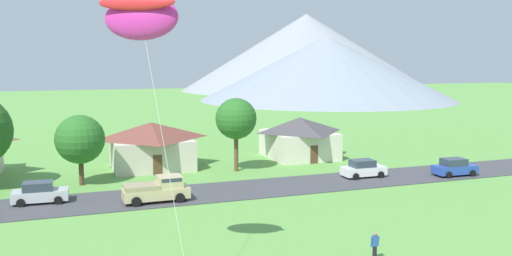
{
  "coord_description": "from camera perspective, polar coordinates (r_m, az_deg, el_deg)",
  "views": [
    {
      "loc": [
        -10.1,
        -14.2,
        11.25
      ],
      "look_at": [
        -1.24,
        10.43,
        7.91
      ],
      "focal_mm": 37.28,
      "sensor_mm": 36.0,
      "label": 1
    }
  ],
  "objects": [
    {
      "name": "parked_car_blue_west_end",
      "position": [
        55.49,
        20.51,
        -3.98
      ],
      "size": [
        4.28,
        2.23,
        1.68
      ],
      "color": "#2847A8",
      "rests_on": "road_strip"
    },
    {
      "name": "parked_car_silver_east_end",
      "position": [
        45.5,
        -22.19,
        -6.47
      ],
      "size": [
        4.27,
        2.22,
        1.68
      ],
      "color": "#B7BCC1",
      "rests_on": "road_strip"
    },
    {
      "name": "parked_car_white_mid_west",
      "position": [
        52.35,
        11.43,
        -4.32
      ],
      "size": [
        4.23,
        2.15,
        1.68
      ],
      "color": "white",
      "rests_on": "road_strip"
    },
    {
      "name": "tree_left_of_center",
      "position": [
        53.72,
        -2.16,
        0.98
      ],
      "size": [
        4.17,
        4.17,
        7.49
      ],
      "color": "brown",
      "rests_on": "ground"
    },
    {
      "name": "house_right_center",
      "position": [
        61.92,
        4.66,
        -0.94
      ],
      "size": [
        7.64,
        8.55,
        4.69
      ],
      "color": "beige",
      "rests_on": "ground"
    },
    {
      "name": "mountain_central_ridge",
      "position": [
        205.02,
        5.37,
        8.1
      ],
      "size": [
        94.58,
        94.58,
        28.69
      ],
      "primitive_type": "cone",
      "color": "#8E939E",
      "rests_on": "ground"
    },
    {
      "name": "watcher_person",
      "position": [
        31.33,
        12.63,
        -12.24
      ],
      "size": [
        0.56,
        0.24,
        1.68
      ],
      "color": "black",
      "rests_on": "ground"
    },
    {
      "name": "house_left_center",
      "position": [
        56.87,
        -11.17,
        -1.72
      ],
      "size": [
        8.67,
        8.19,
        4.82
      ],
      "color": "beige",
      "rests_on": "ground"
    },
    {
      "name": "road_strip",
      "position": [
        45.59,
        -6.42,
        -7.01
      ],
      "size": [
        160.0,
        6.71,
        0.08
      ],
      "primitive_type": "cube",
      "color": "#424247",
      "rests_on": "ground"
    },
    {
      "name": "tree_near_left",
      "position": [
        50.3,
        -18.36,
        -1.18
      ],
      "size": [
        4.4,
        4.4,
        6.4
      ],
      "color": "#4C3823",
      "rests_on": "ground"
    },
    {
      "name": "kite_flyer_with_kite",
      "position": [
        26.25,
        -12.21,
        11.36
      ],
      "size": [
        4.0,
        5.98,
        14.46
      ],
      "color": "#3D3D42",
      "rests_on": "ground"
    },
    {
      "name": "pickup_truck_sand_west_side",
      "position": [
        43.29,
        -10.49,
        -6.47
      ],
      "size": [
        5.23,
        2.38,
        1.99
      ],
      "color": "#C6B284",
      "rests_on": "road_strip"
    },
    {
      "name": "mountain_far_west_ridge",
      "position": [
        153.52,
        7.59,
        6.39
      ],
      "size": [
        72.14,
        72.14,
        18.13
      ],
      "primitive_type": "cone",
      "color": "gray",
      "rests_on": "ground"
    }
  ]
}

